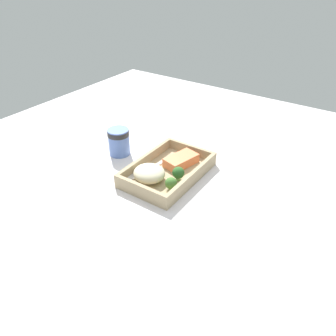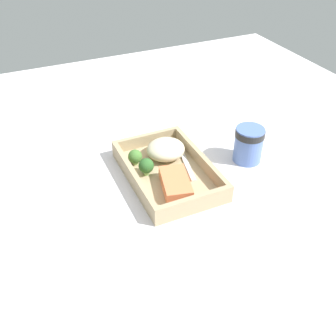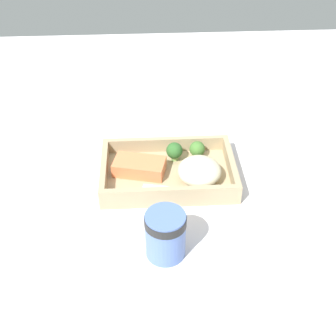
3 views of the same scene
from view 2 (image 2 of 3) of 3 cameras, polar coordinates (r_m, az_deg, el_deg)
name	(u,v)px [view 2 (image 2 of 3)]	position (r cm, az deg, el deg)	size (l,w,h in cm)	color
ground_plane	(168,180)	(94.12, 0.00, -1.80)	(160.00, 160.00, 2.00)	silver
takeout_tray	(168,175)	(93.13, 0.00, -1.04)	(27.95, 18.41, 1.20)	tan
tray_rim	(168,168)	(91.80, 0.00, 0.05)	(27.95, 18.41, 3.19)	tan
salmon_fillet	(176,184)	(87.30, 1.10, -2.32)	(10.64, 5.84, 2.90)	#EC7A4B
mashed_potatoes	(166,149)	(96.95, -0.33, 2.73)	(9.02, 9.50, 4.45)	beige
broccoli_floret_1	(135,157)	(94.96, -4.79, 1.64)	(3.43, 3.43, 3.84)	#85A95A
broccoli_floret_2	(146,166)	(91.09, -3.18, 0.28)	(3.59, 3.59, 4.30)	#82AF63
fork	(184,159)	(97.23, 2.37, 1.38)	(15.80, 4.87, 0.44)	silver
paper_cup	(249,143)	(98.41, 11.63, 3.59)	(7.20, 7.20, 9.03)	#5370B6
receipt_slip	(230,264)	(75.43, 8.92, -13.60)	(9.23, 12.56, 0.24)	white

